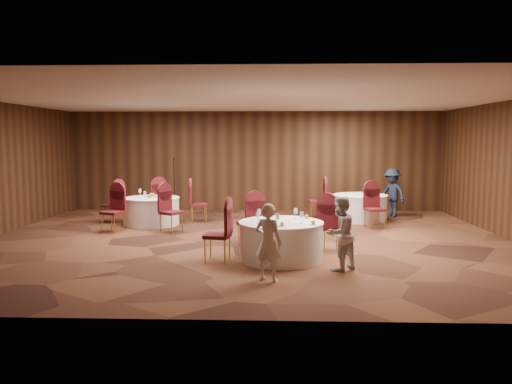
{
  "coord_description": "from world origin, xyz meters",
  "views": [
    {
      "loc": [
        0.61,
        -11.14,
        2.29
      ],
      "look_at": [
        0.2,
        0.2,
        1.1
      ],
      "focal_mm": 35.0,
      "sensor_mm": 36.0,
      "label": 1
    }
  ],
  "objects_px": {
    "table_right": "(360,207)",
    "woman_b": "(340,233)",
    "table_left": "(152,211)",
    "mic_stand": "(174,198)",
    "woman_a": "(268,242)",
    "man_c": "(392,193)",
    "table_main": "(281,241)"
  },
  "relations": [
    {
      "from": "table_right",
      "to": "woman_b",
      "type": "relative_size",
      "value": 1.16
    },
    {
      "from": "table_left",
      "to": "mic_stand",
      "type": "xyz_separation_m",
      "value": [
        0.25,
        1.83,
        0.15
      ]
    },
    {
      "from": "table_main",
      "to": "mic_stand",
      "type": "relative_size",
      "value": 0.92
    },
    {
      "from": "woman_a",
      "to": "table_left",
      "type": "bearing_deg",
      "value": -33.7
    },
    {
      "from": "table_right",
      "to": "mic_stand",
      "type": "xyz_separation_m",
      "value": [
        -5.5,
        0.93,
        0.15
      ]
    },
    {
      "from": "woman_a",
      "to": "man_c",
      "type": "bearing_deg",
      "value": -92.35
    },
    {
      "from": "table_left",
      "to": "woman_b",
      "type": "relative_size",
      "value": 1.12
    },
    {
      "from": "mic_stand",
      "to": "woman_a",
      "type": "height_order",
      "value": "mic_stand"
    },
    {
      "from": "table_main",
      "to": "man_c",
      "type": "height_order",
      "value": "man_c"
    },
    {
      "from": "table_left",
      "to": "table_right",
      "type": "relative_size",
      "value": 0.97
    },
    {
      "from": "table_right",
      "to": "man_c",
      "type": "height_order",
      "value": "man_c"
    },
    {
      "from": "woman_b",
      "to": "man_c",
      "type": "distance_m",
      "value": 6.63
    },
    {
      "from": "table_right",
      "to": "table_main",
      "type": "bearing_deg",
      "value": -115.91
    },
    {
      "from": "table_left",
      "to": "mic_stand",
      "type": "height_order",
      "value": "mic_stand"
    },
    {
      "from": "table_left",
      "to": "man_c",
      "type": "height_order",
      "value": "man_c"
    },
    {
      "from": "man_c",
      "to": "table_left",
      "type": "bearing_deg",
      "value": -112.13
    },
    {
      "from": "table_left",
      "to": "man_c",
      "type": "distance_m",
      "value": 7.01
    },
    {
      "from": "mic_stand",
      "to": "man_c",
      "type": "distance_m",
      "value": 6.57
    },
    {
      "from": "table_main",
      "to": "woman_a",
      "type": "xyz_separation_m",
      "value": [
        -0.23,
        -1.43,
        0.26
      ]
    },
    {
      "from": "table_left",
      "to": "mic_stand",
      "type": "relative_size",
      "value": 0.85
    },
    {
      "from": "table_main",
      "to": "woman_a",
      "type": "distance_m",
      "value": 1.47
    },
    {
      "from": "woman_b",
      "to": "man_c",
      "type": "relative_size",
      "value": 0.91
    },
    {
      "from": "table_left",
      "to": "woman_a",
      "type": "bearing_deg",
      "value": -58.84
    },
    {
      "from": "table_right",
      "to": "woman_a",
      "type": "height_order",
      "value": "woman_a"
    },
    {
      "from": "table_right",
      "to": "woman_b",
      "type": "distance_m",
      "value": 5.64
    },
    {
      "from": "woman_a",
      "to": "man_c",
      "type": "relative_size",
      "value": 0.89
    },
    {
      "from": "mic_stand",
      "to": "man_c",
      "type": "xyz_separation_m",
      "value": [
        6.56,
        -0.2,
        0.2
      ]
    },
    {
      "from": "mic_stand",
      "to": "man_c",
      "type": "relative_size",
      "value": 1.21
    },
    {
      "from": "mic_stand",
      "to": "woman_b",
      "type": "distance_m",
      "value": 7.66
    },
    {
      "from": "man_c",
      "to": "woman_b",
      "type": "bearing_deg",
      "value": -56.33
    },
    {
      "from": "mic_stand",
      "to": "woman_b",
      "type": "xyz_separation_m",
      "value": [
        4.21,
        -6.41,
        0.14
      ]
    },
    {
      "from": "table_left",
      "to": "table_right",
      "type": "height_order",
      "value": "same"
    }
  ]
}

